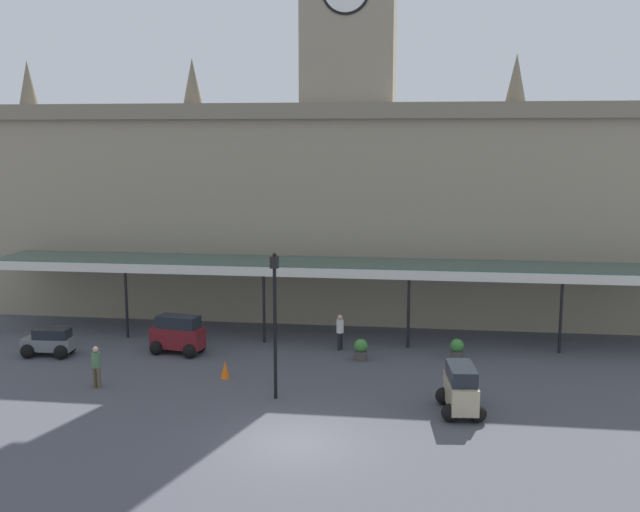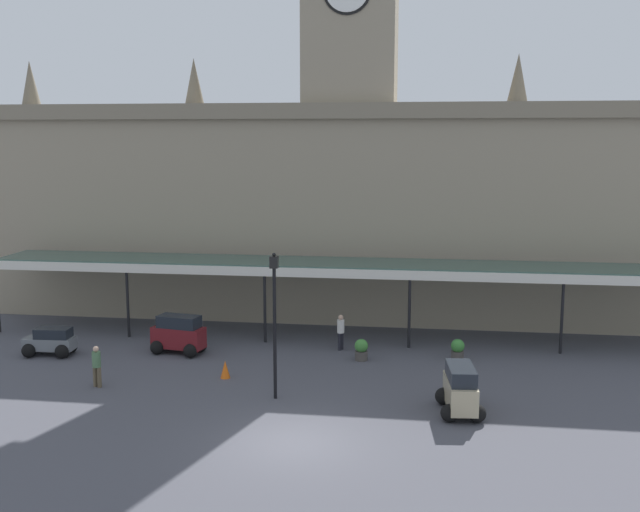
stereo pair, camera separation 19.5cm
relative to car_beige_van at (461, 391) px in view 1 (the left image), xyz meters
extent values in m
plane|color=#484950|center=(-5.44, -3.38, -0.81)|extent=(140.00, 140.00, 0.00)
cube|color=gray|center=(-5.44, 14.86, 4.96)|extent=(38.93, 6.03, 11.53)
cube|color=gray|center=(-5.44, 11.69, 10.32)|extent=(38.93, 0.30, 0.80)
cube|color=gray|center=(-5.44, 14.86, 15.19)|extent=(4.80, 4.80, 8.95)
cone|color=#6E6554|center=(-23.90, 14.86, 12.02)|extent=(1.10, 1.10, 2.60)
cone|color=#6E6554|center=(-14.20, 14.86, 12.02)|extent=(1.10, 1.10, 2.60)
cone|color=#6E6554|center=(3.32, 14.86, 12.02)|extent=(1.10, 1.10, 2.60)
cube|color=#38564C|center=(-5.44, 9.64, 2.89)|extent=(34.53, 3.20, 0.16)
cube|color=silver|center=(-5.44, 8.04, 2.69)|extent=(34.53, 0.12, 0.44)
cylinder|color=black|center=(-15.80, 8.19, 1.00)|extent=(0.14, 0.14, 3.62)
cylinder|color=black|center=(-8.89, 8.19, 1.00)|extent=(0.14, 0.14, 3.62)
cylinder|color=black|center=(-1.98, 8.19, 1.00)|extent=(0.14, 0.14, 3.62)
cylinder|color=black|center=(4.92, 8.19, 1.00)|extent=(0.14, 0.14, 3.62)
cube|color=tan|center=(0.00, 0.01, -0.06)|extent=(1.18, 2.48, 0.95)
cube|color=#1E232B|center=(0.00, -0.04, 0.69)|extent=(1.08, 1.98, 0.55)
sphere|color=black|center=(-0.56, 0.81, -0.49)|extent=(0.64, 0.64, 0.64)
sphere|color=black|center=(0.39, 0.90, -0.49)|extent=(0.64, 0.64, 0.64)
sphere|color=black|center=(-0.39, -0.88, -0.49)|extent=(0.64, 0.64, 0.64)
sphere|color=black|center=(0.55, -0.79, -0.49)|extent=(0.64, 0.64, 0.64)
cube|color=maroon|center=(-12.44, 5.84, -0.06)|extent=(2.53, 1.37, 0.95)
cube|color=#1E232B|center=(-12.39, 5.83, 0.69)|extent=(2.03, 1.23, 0.55)
sphere|color=black|center=(-13.36, 5.53, -0.49)|extent=(0.64, 0.64, 0.64)
sphere|color=black|center=(-13.18, 6.46, -0.49)|extent=(0.64, 0.64, 0.64)
sphere|color=black|center=(-11.69, 5.22, -0.49)|extent=(0.64, 0.64, 0.64)
sphere|color=black|center=(-11.51, 6.15, -0.49)|extent=(0.64, 0.64, 0.64)
cube|color=slate|center=(-18.15, 4.73, -0.26)|extent=(2.29, 1.01, 0.55)
cube|color=#1E232B|center=(-17.95, 4.74, 0.24)|extent=(1.59, 0.91, 0.45)
sphere|color=black|center=(-18.90, 4.24, -0.49)|extent=(0.64, 0.64, 0.64)
sphere|color=black|center=(-18.94, 5.14, -0.49)|extent=(0.64, 0.64, 0.64)
sphere|color=black|center=(-17.35, 4.32, -0.49)|extent=(0.64, 0.64, 0.64)
sphere|color=black|center=(-17.39, 5.22, -0.49)|extent=(0.64, 0.64, 0.64)
cylinder|color=brown|center=(-14.23, 0.94, -0.40)|extent=(0.17, 0.17, 0.82)
cylinder|color=brown|center=(-14.02, 0.86, -0.40)|extent=(0.17, 0.17, 0.82)
cylinder|color=#4C724C|center=(-14.13, 0.90, 0.32)|extent=(0.34, 0.34, 0.62)
sphere|color=tan|center=(-14.13, 0.90, 0.75)|extent=(0.23, 0.23, 0.23)
cylinder|color=black|center=(-5.09, 7.50, -0.40)|extent=(0.17, 0.17, 0.82)
cylinder|color=black|center=(-5.16, 7.29, -0.40)|extent=(0.17, 0.17, 0.82)
cylinder|color=silver|center=(-5.13, 7.39, 0.32)|extent=(0.34, 0.34, 0.62)
sphere|color=tan|center=(-5.13, 7.39, 0.75)|extent=(0.23, 0.23, 0.23)
cylinder|color=black|center=(-6.87, 0.59, 1.71)|extent=(0.13, 0.13, 5.03)
cube|color=black|center=(-6.87, 0.59, 4.45)|extent=(0.30, 0.30, 0.44)
sphere|color=black|center=(-6.87, 0.59, 4.73)|extent=(0.14, 0.14, 0.14)
cone|color=orange|center=(-9.38, 2.67, -0.44)|extent=(0.40, 0.40, 0.74)
cylinder|color=#47423D|center=(-4.04, 5.91, -0.60)|extent=(0.56, 0.56, 0.42)
sphere|color=#3F8035|center=(-4.04, 5.91, -0.15)|extent=(0.60, 0.60, 0.60)
cylinder|color=#47423D|center=(0.20, 6.49, -0.60)|extent=(0.56, 0.56, 0.42)
sphere|color=#3B8135|center=(0.20, 6.49, -0.15)|extent=(0.60, 0.60, 0.60)
camera|label=1|loc=(-1.68, -25.80, 8.99)|focal=41.50mm
camera|label=2|loc=(-1.48, -25.78, 8.99)|focal=41.50mm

